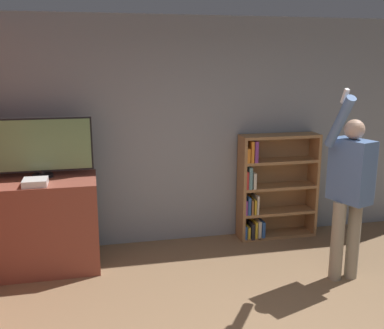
{
  "coord_description": "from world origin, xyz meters",
  "views": [
    {
      "loc": [
        -1.31,
        -2.34,
        2.2
      ],
      "look_at": [
        -0.37,
        1.91,
        1.18
      ],
      "focal_mm": 42.0,
      "sensor_mm": 36.0,
      "label": 1
    }
  ],
  "objects_px": {
    "game_console": "(35,182)",
    "television": "(40,147)",
    "bookshelf": "(271,188)",
    "person": "(350,186)"
  },
  "relations": [
    {
      "from": "game_console",
      "to": "television",
      "type": "bearing_deg",
      "value": 83.56
    },
    {
      "from": "television",
      "to": "bookshelf",
      "type": "distance_m",
      "value": 2.78
    },
    {
      "from": "television",
      "to": "game_console",
      "type": "xyz_separation_m",
      "value": [
        -0.04,
        -0.34,
        -0.3
      ]
    },
    {
      "from": "bookshelf",
      "to": "person",
      "type": "xyz_separation_m",
      "value": [
        0.31,
        -1.25,
        0.36
      ]
    },
    {
      "from": "television",
      "to": "bookshelf",
      "type": "bearing_deg",
      "value": 3.74
    },
    {
      "from": "game_console",
      "to": "person",
      "type": "relative_size",
      "value": 0.12
    },
    {
      "from": "bookshelf",
      "to": "person",
      "type": "relative_size",
      "value": 0.67
    },
    {
      "from": "television",
      "to": "game_console",
      "type": "distance_m",
      "value": 0.45
    },
    {
      "from": "television",
      "to": "person",
      "type": "bearing_deg",
      "value": -19.69
    },
    {
      "from": "game_console",
      "to": "person",
      "type": "height_order",
      "value": "person"
    }
  ]
}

